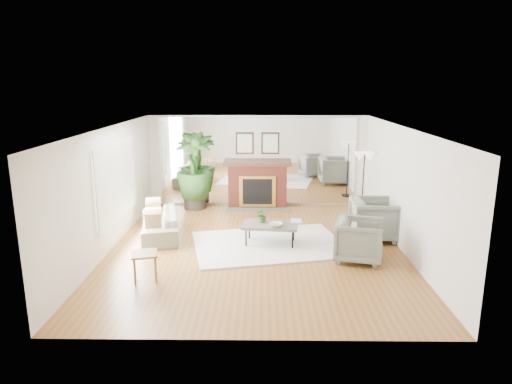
{
  "coord_description": "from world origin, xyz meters",
  "views": [
    {
      "loc": [
        0.12,
        -8.99,
        3.37
      ],
      "look_at": [
        -0.01,
        0.6,
        1.06
      ],
      "focal_mm": 32.0,
      "sensor_mm": 36.0,
      "label": 1
    }
  ],
  "objects_px": {
    "sofa": "(159,224)",
    "armchair_back": "(375,219)",
    "coffee_table": "(270,226)",
    "fireplace": "(257,184)",
    "potted_ficus": "(194,169)",
    "floor_lamp": "(364,162)",
    "armchair_front": "(359,240)",
    "side_table": "(144,257)"
  },
  "relations": [
    {
      "from": "floor_lamp",
      "to": "fireplace",
      "type": "bearing_deg",
      "value": 161.99
    },
    {
      "from": "armchair_back",
      "to": "armchair_front",
      "type": "relative_size",
      "value": 1.11
    },
    {
      "from": "armchair_back",
      "to": "potted_ficus",
      "type": "distance_m",
      "value": 5.01
    },
    {
      "from": "potted_ficus",
      "to": "floor_lamp",
      "type": "relative_size",
      "value": 1.23
    },
    {
      "from": "armchair_back",
      "to": "side_table",
      "type": "bearing_deg",
      "value": 117.56
    },
    {
      "from": "armchair_back",
      "to": "floor_lamp",
      "type": "distance_m",
      "value": 2.02
    },
    {
      "from": "fireplace",
      "to": "coffee_table",
      "type": "distance_m",
      "value": 3.07
    },
    {
      "from": "sofa",
      "to": "armchair_back",
      "type": "relative_size",
      "value": 1.95
    },
    {
      "from": "side_table",
      "to": "potted_ficus",
      "type": "height_order",
      "value": "potted_ficus"
    },
    {
      "from": "armchair_front",
      "to": "side_table",
      "type": "relative_size",
      "value": 1.65
    },
    {
      "from": "coffee_table",
      "to": "armchair_front",
      "type": "relative_size",
      "value": 1.38
    },
    {
      "from": "armchair_front",
      "to": "floor_lamp",
      "type": "height_order",
      "value": "floor_lamp"
    },
    {
      "from": "fireplace",
      "to": "coffee_table",
      "type": "relative_size",
      "value": 1.66
    },
    {
      "from": "armchair_back",
      "to": "side_table",
      "type": "relative_size",
      "value": 1.84
    },
    {
      "from": "coffee_table",
      "to": "sofa",
      "type": "distance_m",
      "value": 2.55
    },
    {
      "from": "coffee_table",
      "to": "floor_lamp",
      "type": "distance_m",
      "value": 3.38
    },
    {
      "from": "armchair_back",
      "to": "fireplace",
      "type": "bearing_deg",
      "value": 45.89
    },
    {
      "from": "armchair_front",
      "to": "floor_lamp",
      "type": "relative_size",
      "value": 0.53
    },
    {
      "from": "sofa",
      "to": "armchair_front",
      "type": "xyz_separation_m",
      "value": [
        4.19,
        -1.39,
        0.12
      ]
    },
    {
      "from": "fireplace",
      "to": "potted_ficus",
      "type": "xyz_separation_m",
      "value": [
        -1.71,
        -0.18,
        0.44
      ]
    },
    {
      "from": "potted_ficus",
      "to": "floor_lamp",
      "type": "distance_m",
      "value": 4.48
    },
    {
      "from": "floor_lamp",
      "to": "sofa",
      "type": "bearing_deg",
      "value": -161.63
    },
    {
      "from": "coffee_table",
      "to": "potted_ficus",
      "type": "relative_size",
      "value": 0.6
    },
    {
      "from": "sofa",
      "to": "potted_ficus",
      "type": "height_order",
      "value": "potted_ficus"
    },
    {
      "from": "armchair_front",
      "to": "potted_ficus",
      "type": "xyz_separation_m",
      "value": [
        -3.72,
        3.71,
        0.69
      ]
    },
    {
      "from": "side_table",
      "to": "floor_lamp",
      "type": "distance_m",
      "value": 6.18
    },
    {
      "from": "fireplace",
      "to": "armchair_front",
      "type": "bearing_deg",
      "value": -62.71
    },
    {
      "from": "sofa",
      "to": "armchair_back",
      "type": "bearing_deg",
      "value": 75.38
    },
    {
      "from": "side_table",
      "to": "coffee_table",
      "type": "bearing_deg",
      "value": 39.38
    },
    {
      "from": "armchair_back",
      "to": "side_table",
      "type": "xyz_separation_m",
      "value": [
        -4.51,
        -2.22,
        -0.03
      ]
    },
    {
      "from": "coffee_table",
      "to": "armchair_front",
      "type": "distance_m",
      "value": 1.9
    },
    {
      "from": "fireplace",
      "to": "sofa",
      "type": "distance_m",
      "value": 3.34
    },
    {
      "from": "armchair_front",
      "to": "side_table",
      "type": "xyz_separation_m",
      "value": [
        -3.92,
        -0.97,
        0.01
      ]
    },
    {
      "from": "fireplace",
      "to": "side_table",
      "type": "height_order",
      "value": "fireplace"
    },
    {
      "from": "coffee_table",
      "to": "sofa",
      "type": "bearing_deg",
      "value": 167.58
    },
    {
      "from": "fireplace",
      "to": "sofa",
      "type": "height_order",
      "value": "fireplace"
    },
    {
      "from": "coffee_table",
      "to": "armchair_back",
      "type": "height_order",
      "value": "armchair_back"
    },
    {
      "from": "sofa",
      "to": "side_table",
      "type": "relative_size",
      "value": 3.59
    },
    {
      "from": "fireplace",
      "to": "sofa",
      "type": "relative_size",
      "value": 1.05
    },
    {
      "from": "side_table",
      "to": "potted_ficus",
      "type": "xyz_separation_m",
      "value": [
        0.2,
        4.68,
        0.68
      ]
    },
    {
      "from": "fireplace",
      "to": "armchair_front",
      "type": "xyz_separation_m",
      "value": [
        2.01,
        -3.89,
        -0.25
      ]
    },
    {
      "from": "coffee_table",
      "to": "sofa",
      "type": "relative_size",
      "value": 0.63
    }
  ]
}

